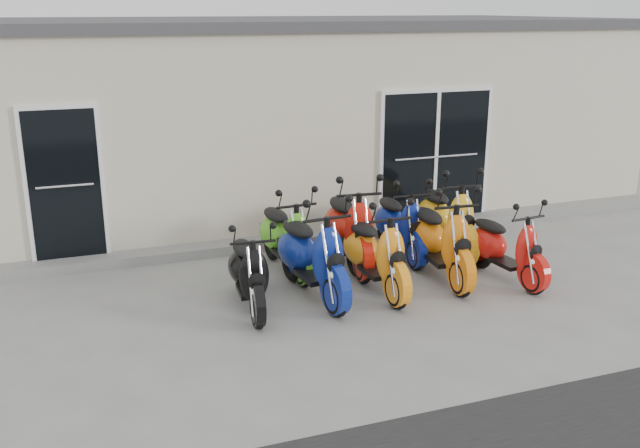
% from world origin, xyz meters
% --- Properties ---
extents(ground, '(80.00, 80.00, 0.00)m').
position_xyz_m(ground, '(0.00, 0.00, 0.00)').
color(ground, gray).
rests_on(ground, ground).
extents(building, '(14.00, 6.00, 3.20)m').
position_xyz_m(building, '(0.00, 5.20, 1.60)').
color(building, beige).
rests_on(building, ground).
extents(roof_cap, '(14.20, 6.20, 0.16)m').
position_xyz_m(roof_cap, '(0.00, 5.20, 3.28)').
color(roof_cap, '#3F3F42').
rests_on(roof_cap, building).
extents(front_step, '(14.00, 0.40, 0.15)m').
position_xyz_m(front_step, '(0.00, 2.02, 0.07)').
color(front_step, gray).
rests_on(front_step, ground).
extents(door_left, '(1.07, 0.08, 2.22)m').
position_xyz_m(door_left, '(-3.20, 2.17, 1.26)').
color(door_left, black).
rests_on(door_left, front_step).
extents(door_right, '(2.02, 0.08, 2.22)m').
position_xyz_m(door_right, '(2.60, 2.17, 1.26)').
color(door_right, black).
rests_on(door_right, front_step).
extents(scooter_front_black, '(0.74, 1.70, 1.23)m').
position_xyz_m(scooter_front_black, '(-1.20, -0.17, 0.61)').
color(scooter_front_black, black).
rests_on(scooter_front_black, ground).
extents(scooter_front_blue, '(0.90, 2.02, 1.45)m').
position_xyz_m(scooter_front_blue, '(-0.36, -0.07, 0.72)').
color(scooter_front_blue, navy).
rests_on(scooter_front_blue, ground).
extents(scooter_front_orange_a, '(0.71, 1.84, 1.35)m').
position_xyz_m(scooter_front_orange_a, '(0.48, -0.15, 0.67)').
color(scooter_front_orange_a, orange).
rests_on(scooter_front_orange_a, ground).
extents(scooter_front_orange_b, '(0.84, 1.96, 1.41)m').
position_xyz_m(scooter_front_orange_b, '(1.48, -0.06, 0.71)').
color(scooter_front_orange_b, orange).
rests_on(scooter_front_orange_b, ground).
extents(scooter_front_red, '(0.76, 1.69, 1.21)m').
position_xyz_m(scooter_front_red, '(2.30, -0.40, 0.60)').
color(scooter_front_red, red).
rests_on(scooter_front_red, ground).
extents(scooter_back_green, '(0.77, 1.83, 1.32)m').
position_xyz_m(scooter_back_green, '(-0.39, 0.91, 0.66)').
color(scooter_back_green, '#50B020').
rests_on(scooter_back_green, ground).
extents(scooter_back_red, '(0.92, 2.03, 1.45)m').
position_xyz_m(scooter_back_red, '(0.52, 0.82, 0.73)').
color(scooter_back_red, red).
rests_on(scooter_back_red, ground).
extents(scooter_back_blue, '(0.73, 1.77, 1.28)m').
position_xyz_m(scooter_back_blue, '(1.37, 0.93, 0.64)').
color(scooter_back_blue, navy).
rests_on(scooter_back_blue, ground).
extents(scooter_back_yellow, '(0.82, 1.94, 1.40)m').
position_xyz_m(scooter_back_yellow, '(2.10, 0.85, 0.70)').
color(scooter_back_yellow, yellow).
rests_on(scooter_back_yellow, ground).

